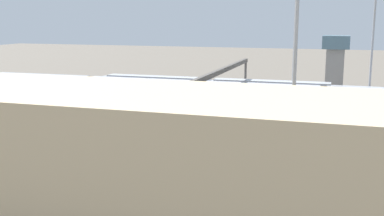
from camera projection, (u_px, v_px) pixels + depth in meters
name	position (u px, v px, depth m)	size (l,w,h in m)	color
ground_plane	(242.00, 120.00, 80.81)	(400.00, 400.00, 0.00)	#60594F
track_bed_0	(261.00, 101.00, 99.51)	(140.00, 2.80, 0.12)	#3D3833
track_bed_1	(257.00, 105.00, 94.83)	(140.00, 2.80, 0.12)	#3D3833
track_bed_2	(253.00, 109.00, 90.15)	(140.00, 2.80, 0.12)	#3D3833
track_bed_3	(248.00, 114.00, 85.48)	(140.00, 2.80, 0.12)	#3D3833
track_bed_4	(242.00, 120.00, 80.80)	(140.00, 2.80, 0.12)	#3D3833
track_bed_5	(236.00, 126.00, 76.12)	(140.00, 2.80, 0.12)	#4C443D
track_bed_6	(229.00, 133.00, 71.44)	(140.00, 2.80, 0.12)	#3D3833
track_bed_7	(221.00, 141.00, 66.77)	(140.00, 2.80, 0.12)	#4C443D
track_bed_8	(212.00, 151.00, 62.09)	(140.00, 2.80, 0.12)	#3D3833
train_on_track_6	(151.00, 115.00, 74.86)	(10.00, 3.00, 5.00)	gold
train_on_track_0	(309.00, 94.00, 96.19)	(95.60, 3.06, 3.80)	#A8AAB2
train_on_track_1	(212.00, 90.00, 97.17)	(47.20, 3.00, 5.00)	#B7BABF
train_on_track_2	(197.00, 94.00, 93.04)	(95.60, 3.06, 5.00)	#A8AAB2
train_on_track_4	(356.00, 115.00, 74.85)	(10.00, 3.00, 5.00)	gold
train_on_track_8	(357.00, 147.00, 56.28)	(90.60, 3.00, 4.40)	#285193
light_mast_0	(374.00, 17.00, 92.36)	(2.80, 0.70, 27.55)	#9EA0A5
light_mast_2	(295.00, 23.00, 96.61)	(2.80, 0.70, 25.35)	#9EA0A5
light_mast_3	(297.00, 19.00, 53.23)	(2.80, 0.70, 27.07)	#9EA0A5
signal_gantry	(220.00, 75.00, 80.52)	(0.70, 45.00, 8.80)	#4C4742
maintenance_shed	(119.00, 157.00, 39.95)	(49.82, 15.27, 11.47)	tan
control_tower	(335.00, 60.00, 107.87)	(6.00, 6.00, 13.48)	gray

